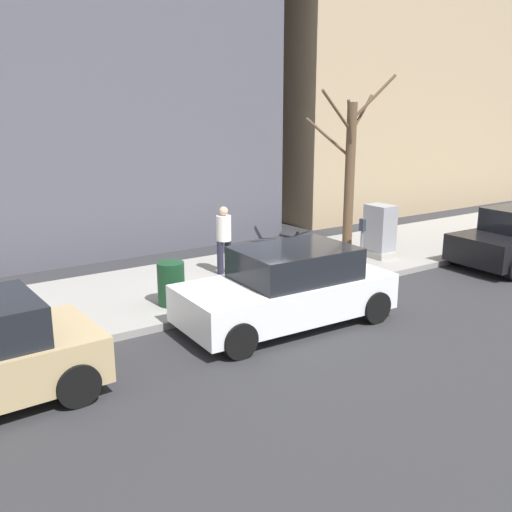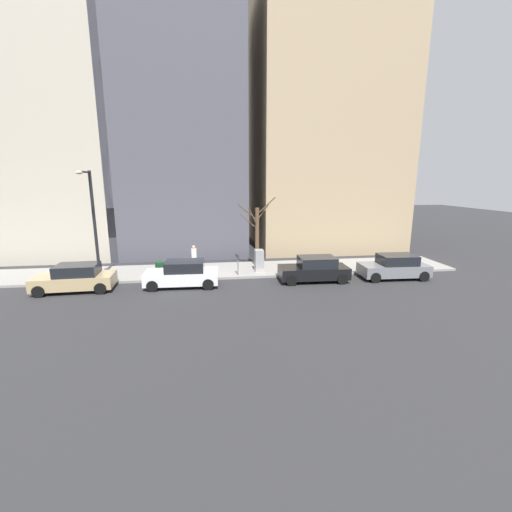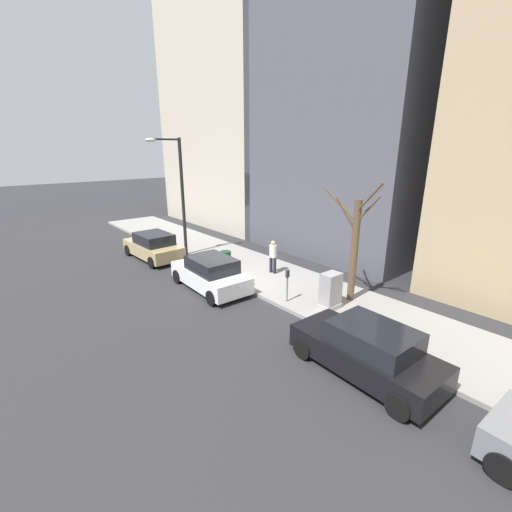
{
  "view_description": "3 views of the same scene",
  "coord_description": "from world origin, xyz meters",
  "views": [
    {
      "loc": [
        -9.36,
        6.76,
        4.1
      ],
      "look_at": [
        0.77,
        -0.08,
        0.92
      ],
      "focal_mm": 40.0,
      "sensor_mm": 36.0,
      "label": 1
    },
    {
      "loc": [
        -20.72,
        -1.28,
        6.1
      ],
      "look_at": [
        -0.4,
        -4.04,
        1.55
      ],
      "focal_mm": 24.0,
      "sensor_mm": 36.0,
      "label": 2
    },
    {
      "loc": [
        -8.69,
        -11.95,
        6.09
      ],
      "look_at": [
        0.16,
        -1.39,
        1.75
      ],
      "focal_mm": 24.0,
      "sensor_mm": 36.0,
      "label": 3
    }
  ],
  "objects": [
    {
      "name": "parked_car_white",
      "position": [
        -1.03,
        0.38,
        0.74
      ],
      "size": [
        2.04,
        4.25,
        1.52
      ],
      "rotation": [
        0.0,
        0.0,
        -0.03
      ],
      "color": "white",
      "rests_on": "ground"
    },
    {
      "name": "sidewalk",
      "position": [
        2.0,
        0.0,
        0.07
      ],
      "size": [
        4.0,
        36.0,
        0.15
      ],
      "primitive_type": "cube",
      "color": "gray",
      "rests_on": "ground"
    },
    {
      "name": "trash_bin",
      "position": [
        0.9,
        1.94,
        0.6
      ],
      "size": [
        0.56,
        0.56,
        0.9
      ],
      "primitive_type": "cylinder",
      "color": "#14381E",
      "rests_on": "sidewalk"
    },
    {
      "name": "pedestrian_near_meter",
      "position": [
        2.28,
        -0.16,
        1.09
      ],
      "size": [
        0.36,
        0.4,
        1.66
      ],
      "rotation": [
        0.0,
        0.0,
        1.7
      ],
      "color": "#1E1E2D",
      "rests_on": "sidewalk"
    },
    {
      "name": "parking_meter",
      "position": [
        0.45,
        -3.0,
        0.98
      ],
      "size": [
        0.14,
        0.1,
        1.35
      ],
      "color": "slate",
      "rests_on": "sidewalk"
    },
    {
      "name": "bare_tree",
      "position": [
        2.59,
        -4.51,
        2.43
      ],
      "size": [
        1.25,
        2.57,
        4.87
      ],
      "color": "brown",
      "rests_on": "sidewalk"
    },
    {
      "name": "utility_box",
      "position": [
        1.3,
        -4.49,
        0.85
      ],
      "size": [
        0.83,
        0.61,
        1.43
      ],
      "color": "#A8A399",
      "rests_on": "sidewalk"
    },
    {
      "name": "ground_plane",
      "position": [
        0.0,
        0.0,
        0.0
      ],
      "size": [
        120.0,
        120.0,
        0.0
      ],
      "primitive_type": "plane",
      "color": "#2B2B2D"
    }
  ]
}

